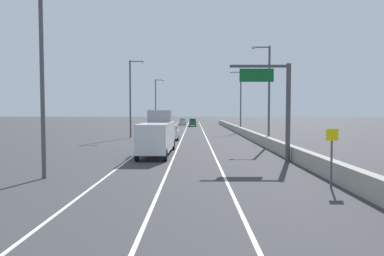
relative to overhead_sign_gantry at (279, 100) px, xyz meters
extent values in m
plane|color=#38383A|center=(-6.21, 41.68, -4.73)|extent=(320.00, 320.00, 0.00)
cube|color=silver|center=(-11.71, 32.68, -4.73)|extent=(0.16, 130.00, 0.00)
cube|color=silver|center=(-8.21, 32.68, -4.73)|extent=(0.16, 130.00, 0.00)
cube|color=silver|center=(-4.71, 32.68, -4.73)|extent=(0.16, 130.00, 0.00)
cube|color=#9E998E|center=(1.34, 17.68, -4.18)|extent=(0.60, 120.00, 1.10)
cylinder|color=#47474C|center=(0.74, 0.02, -0.98)|extent=(0.36, 0.36, 7.50)
cube|color=#47474C|center=(-1.51, 0.02, 2.57)|extent=(4.50, 0.20, 0.20)
cube|color=#0C5923|center=(-1.73, -0.10, 1.87)|extent=(2.60, 0.10, 1.00)
cylinder|color=#4C4C51|center=(0.44, -9.23, -3.53)|extent=(0.10, 0.10, 2.40)
cube|color=yellow|center=(0.44, -9.27, -2.03)|extent=(0.60, 0.04, 0.60)
cylinder|color=#4C4C51|center=(1.88, 12.12, 0.81)|extent=(0.24, 0.24, 11.08)
cube|color=#4C4C51|center=(0.98, 12.12, 6.20)|extent=(1.80, 0.12, 0.12)
sphere|color=beige|center=(0.08, 12.12, 6.20)|extent=(0.44, 0.44, 0.44)
cylinder|color=#4C4C51|center=(2.10, 37.11, 0.81)|extent=(0.24, 0.24, 11.08)
cube|color=#4C4C51|center=(1.20, 37.11, 6.20)|extent=(1.80, 0.12, 0.12)
sphere|color=beige|center=(0.30, 37.11, 6.20)|extent=(0.44, 0.44, 0.44)
cylinder|color=#4C4C51|center=(-15.15, -6.87, 0.81)|extent=(0.24, 0.24, 11.08)
cylinder|color=#4C4C51|center=(-15.64, 23.12, 0.81)|extent=(0.24, 0.24, 11.08)
cube|color=#4C4C51|center=(-14.74, 23.12, 6.20)|extent=(1.80, 0.12, 0.12)
sphere|color=beige|center=(-13.84, 23.12, 6.20)|extent=(0.44, 0.44, 0.44)
cylinder|color=#4C4C51|center=(-15.31, 53.11, 0.81)|extent=(0.24, 0.24, 11.08)
cube|color=#4C4C51|center=(-14.41, 53.11, 6.20)|extent=(1.80, 0.12, 0.12)
sphere|color=beige|center=(-13.51, 53.11, 6.20)|extent=(0.44, 0.44, 0.44)
cube|color=white|center=(-9.51, 19.83, -3.89)|extent=(1.99, 4.24, 0.99)
cube|color=#96969E|center=(-9.49, 19.41, -3.10)|extent=(1.70, 1.93, 0.60)
cylinder|color=black|center=(-10.41, 21.44, -4.39)|extent=(0.24, 0.69, 0.68)
cylinder|color=black|center=(-8.70, 21.50, -4.39)|extent=(0.24, 0.69, 0.68)
cylinder|color=black|center=(-10.31, 18.16, -4.39)|extent=(0.24, 0.69, 0.68)
cylinder|color=black|center=(-8.60, 18.21, -4.39)|extent=(0.24, 0.69, 0.68)
cube|color=gold|center=(-12.79, 44.98, -3.85)|extent=(1.79, 4.61, 1.07)
cube|color=olive|center=(-12.79, 44.52, -3.02)|extent=(1.56, 2.08, 0.60)
cylinder|color=black|center=(-13.61, 46.82, -4.39)|extent=(0.23, 0.68, 0.68)
cylinder|color=black|center=(-12.01, 46.84, -4.39)|extent=(0.23, 0.68, 0.68)
cylinder|color=black|center=(-13.58, 43.12, -4.39)|extent=(0.23, 0.68, 0.68)
cylinder|color=black|center=(-11.98, 43.14, -4.39)|extent=(0.23, 0.68, 0.68)
cube|color=#196033|center=(-6.79, 59.76, -3.87)|extent=(1.72, 4.16, 1.03)
cube|color=#1C4633|center=(-6.79, 59.34, -3.06)|extent=(1.51, 1.87, 0.60)
cylinder|color=black|center=(-7.57, 61.38, -4.39)|extent=(0.22, 0.68, 0.68)
cylinder|color=black|center=(-6.02, 61.39, -4.39)|extent=(0.22, 0.68, 0.68)
cylinder|color=black|center=(-7.56, 58.13, -4.39)|extent=(0.22, 0.68, 0.68)
cylinder|color=black|center=(-6.01, 58.13, -4.39)|extent=(0.22, 0.68, 0.68)
cube|color=#B7B7BC|center=(-9.62, 68.27, -3.93)|extent=(1.85, 4.19, 0.92)
cube|color=gray|center=(-9.61, 67.86, -3.17)|extent=(1.56, 1.91, 0.60)
cylinder|color=black|center=(-10.45, 69.86, -4.39)|extent=(0.25, 0.69, 0.68)
cylinder|color=black|center=(-8.91, 69.92, -4.39)|extent=(0.25, 0.69, 0.68)
cylinder|color=black|center=(-10.33, 66.63, -4.39)|extent=(0.25, 0.69, 0.68)
cylinder|color=black|center=(-8.79, 66.69, -4.39)|extent=(0.25, 0.69, 0.68)
cube|color=silver|center=(-9.73, 3.87, -3.06)|extent=(2.57, 9.41, 2.34)
cube|color=gray|center=(-9.69, 5.93, -1.34)|extent=(2.15, 2.10, 1.10)
cylinder|color=black|center=(-10.77, 7.87, -4.23)|extent=(0.24, 1.00, 1.00)
cylinder|color=black|center=(-8.53, 7.83, -4.23)|extent=(0.24, 1.00, 1.00)
cylinder|color=black|center=(-10.92, -0.09, -4.23)|extent=(0.24, 1.00, 1.00)
cylinder|color=black|center=(-8.68, -0.13, -4.23)|extent=(0.24, 1.00, 1.00)
camera|label=1|loc=(-6.51, -26.64, -0.83)|focal=32.43mm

